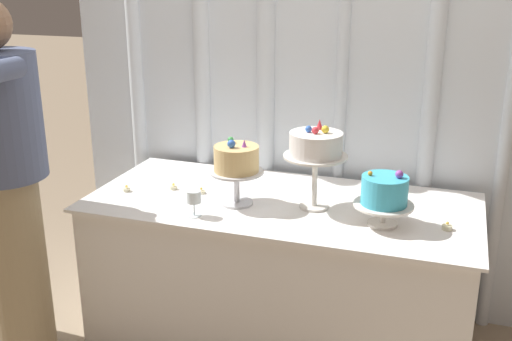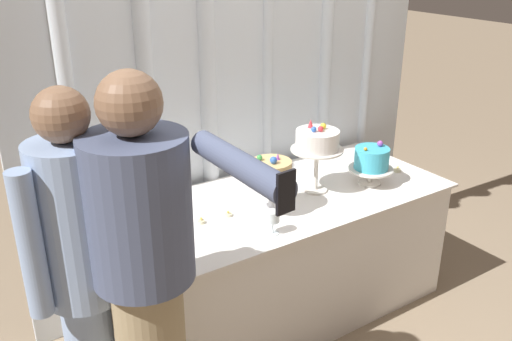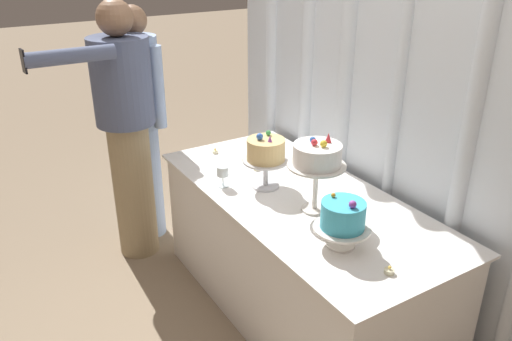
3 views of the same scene
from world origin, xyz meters
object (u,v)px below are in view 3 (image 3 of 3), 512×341
Objects in this scene: cake_display_leftmost at (266,153)px; tealight_near_left at (245,159)px; tealight_far_right at (389,271)px; guest_man_pink_jacket at (141,116)px; cake_display_center at (317,158)px; tealight_near_right at (257,169)px; tealight_far_left at (215,152)px; cake_table at (298,254)px; wine_glass at (223,172)px; guest_man_dark_suit at (126,125)px; cake_display_rightmost at (343,217)px.

tealight_near_left is at bearing 167.18° from cake_display_leftmost.
guest_man_pink_jacket is (-2.03, -0.33, 0.15)m from tealight_far_right.
guest_man_pink_jacket is at bearing -164.69° from cake_display_center.
tealight_far_right is 0.03× the size of guest_man_pink_jacket.
cake_display_leftmost is at bearing 16.64° from guest_man_pink_jacket.
cake_display_center reaches higher than cake_display_leftmost.
tealight_far_left is at bearing -165.40° from tealight_near_right.
tealight_far_left is 1.54m from tealight_far_right.
guest_man_pink_jacket reaches higher than cake_table.
guest_man_dark_suit reaches higher than wine_glass.
tealight_near_left is (-0.56, -0.02, 0.39)m from cake_table.
wine_glass reaches higher than tealight_far_left.
guest_man_pink_jacket reaches higher than tealight_near_left.
guest_man_pink_jacket is (-0.50, -0.30, 0.15)m from tealight_far_left.
cake_display_center is at bearing -1.06° from tealight_near_left.
tealight_near_right is at bearing 107.43° from wine_glass.
wine_glass is 2.86× the size of tealight_near_right.
tealight_far_left is at bearing 179.43° from cake_display_rightmost.
cake_display_center reaches higher than wine_glass.
guest_man_dark_suit is (-0.53, -0.57, 0.17)m from tealight_near_left.
tealight_near_right is (-0.09, 0.28, -0.08)m from wine_glass.
guest_man_dark_suit is (-1.09, -0.59, 0.56)m from cake_table.
guest_man_dark_suit is at bearing -151.58° from cake_display_leftmost.
cake_display_leftmost is at bearing 56.99° from wine_glass.
tealight_far_left is at bearing 55.71° from guest_man_dark_suit.
tealight_far_left is at bearing -171.27° from cake_table.
tealight_near_right is 0.96m from guest_man_pink_jacket.
cake_display_center reaches higher than tealight_far_left.
cake_table is at bearing 28.33° from guest_man_dark_suit.
cake_display_leftmost is 0.20× the size of guest_man_pink_jacket.
guest_man_pink_jacket is 0.24m from guest_man_dark_suit.
cake_display_leftmost is 0.19× the size of guest_man_dark_suit.
wine_glass is 2.76× the size of tealight_far_right.
cake_display_leftmost is at bearing -19.53° from tealight_near_right.
cake_display_center is at bearing 173.81° from tealight_far_right.
tealight_far_left is 0.23m from tealight_near_left.
wine_glass is (-0.82, -0.17, -0.06)m from cake_display_rightmost.
wine_glass is at bearing -168.26° from cake_display_rightmost.
cake_display_rightmost is at bearing 11.74° from wine_glass.
cake_display_center is at bearing 29.06° from wine_glass.
cake_display_center is 1.57× the size of cake_display_rightmost.
guest_man_dark_suit reaches higher than cake_display_center.
cake_display_center reaches higher than cake_table.
cake_display_center is 0.98m from tealight_far_left.
cake_table is 0.64m from wine_glass.
cake_display_rightmost is 6.86× the size of tealight_near_left.
tealight_near_left is at bearing 176.62° from tealight_far_right.
tealight_far_right is at bearing -3.38° from tealight_near_left.
guest_man_pink_jacket is at bearing -170.61° from cake_display_rightmost.
cake_display_leftmost is at bearing -179.64° from tealight_far_right.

